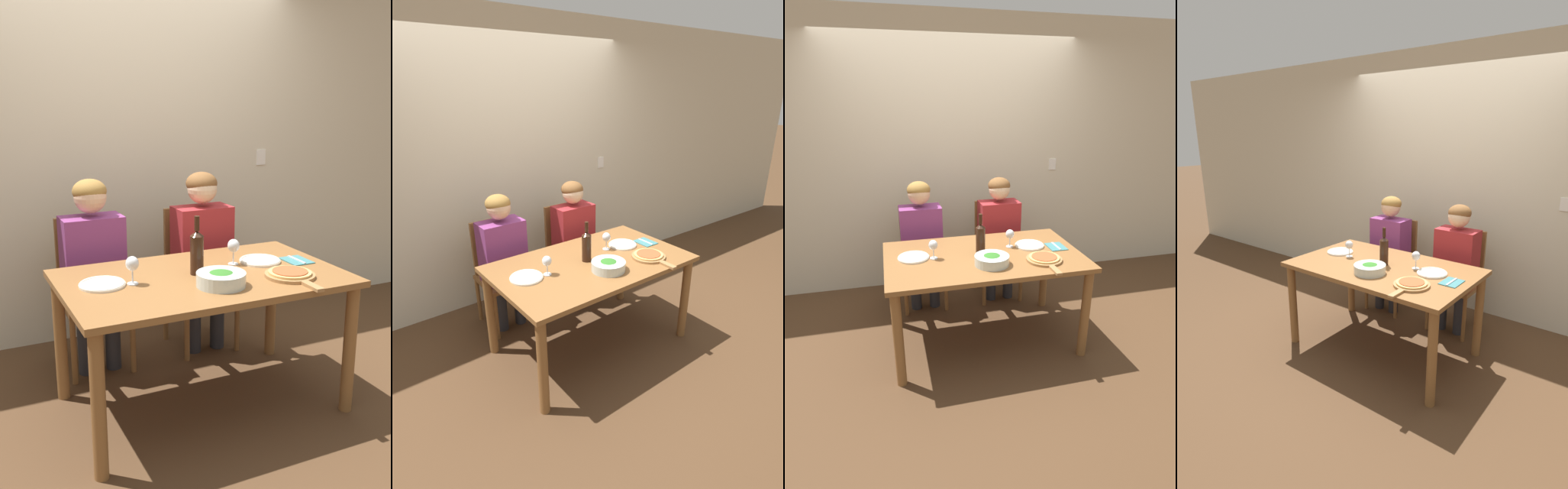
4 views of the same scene
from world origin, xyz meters
TOP-DOWN VIEW (x-y plane):
  - ground_plane at (0.00, 0.00)m, footprint 40.00×40.00m
  - back_wall at (0.00, 1.25)m, footprint 10.00×0.06m
  - dining_table at (0.00, 0.00)m, footprint 1.54×0.93m
  - chair_left at (-0.42, 0.81)m, footprint 0.42×0.42m
  - chair_right at (0.34, 0.81)m, footprint 0.42×0.42m
  - person_woman at (-0.42, 0.69)m, footprint 0.47×0.51m
  - person_man at (0.34, 0.69)m, footprint 0.47×0.51m
  - wine_bottle at (-0.02, 0.03)m, footprint 0.07×0.07m
  - broccoli_bowl at (0.01, -0.20)m, footprint 0.26×0.26m
  - dinner_plate_left at (-0.54, 0.06)m, footprint 0.24×0.24m
  - dinner_plate_right at (0.42, 0.09)m, footprint 0.24×0.24m
  - pizza_on_board at (0.42, -0.23)m, footprint 0.27×0.41m
  - wine_glass_left at (-0.39, 0.02)m, footprint 0.07×0.07m
  - wine_glass_right at (0.25, 0.11)m, footprint 0.07×0.07m
  - fork_on_napkin at (0.63, 0.01)m, footprint 0.14×0.18m

SIDE VIEW (x-z plane):
  - ground_plane at x=0.00m, z-range 0.00..0.00m
  - chair_left at x=-0.42m, z-range 0.04..1.00m
  - chair_right at x=0.34m, z-range 0.04..1.00m
  - dining_table at x=0.00m, z-range 0.28..1.06m
  - person_woman at x=-0.42m, z-range 0.13..1.37m
  - person_man at x=0.34m, z-range 0.13..1.37m
  - fork_on_napkin at x=0.63m, z-range 0.78..0.79m
  - dinner_plate_left at x=-0.54m, z-range 0.78..0.80m
  - dinner_plate_right at x=0.42m, z-range 0.78..0.80m
  - pizza_on_board at x=0.42m, z-range 0.78..0.81m
  - broccoli_bowl at x=0.01m, z-range 0.78..0.86m
  - wine_glass_left at x=-0.39m, z-range 0.81..0.96m
  - wine_glass_right at x=0.25m, z-range 0.81..0.96m
  - wine_bottle at x=-0.02m, z-range 0.75..1.07m
  - back_wall at x=0.00m, z-range 0.00..2.70m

